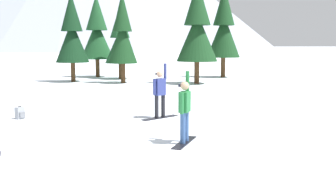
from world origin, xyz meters
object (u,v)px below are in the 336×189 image
(snowboarder_foreground, at_px, (185,110))
(backpack_grey, at_px, (20,113))
(pine_tree_slender, at_px, (72,33))
(snowboarder_midground, at_px, (160,93))
(pine_tree_tall, at_px, (224,28))
(pine_tree_leaning, at_px, (197,28))
(pine_tree_twin, at_px, (123,34))
(pine_tree_young, at_px, (97,32))
(pine_tree_broad, at_px, (120,40))

(snowboarder_foreground, height_order, backpack_grey, snowboarder_foreground)
(snowboarder_foreground, bearing_deg, pine_tree_slender, 107.92)
(snowboarder_midground, bearing_deg, pine_tree_tall, 70.41)
(snowboarder_midground, distance_m, pine_tree_leaning, 13.34)
(backpack_grey, bearing_deg, pine_tree_tall, 56.69)
(snowboarder_foreground, distance_m, backpack_grey, 6.98)
(pine_tree_twin, bearing_deg, snowboarder_foreground, -82.42)
(pine_tree_twin, height_order, pine_tree_slender, pine_tree_slender)
(pine_tree_young, relative_size, pine_tree_slender, 1.06)
(pine_tree_twin, distance_m, pine_tree_slender, 3.92)
(pine_tree_leaning, relative_size, pine_tree_tall, 0.94)
(snowboarder_foreground, height_order, pine_tree_broad, pine_tree_broad)
(snowboarder_foreground, relative_size, pine_tree_broad, 0.35)
(pine_tree_twin, height_order, pine_tree_young, pine_tree_young)
(pine_tree_twin, bearing_deg, pine_tree_slender, 160.88)
(snowboarder_midground, bearing_deg, pine_tree_leaning, 75.24)
(snowboarder_foreground, xyz_separation_m, pine_tree_twin, (-2.30, 17.28, 2.53))
(pine_tree_tall, bearing_deg, pine_tree_twin, -152.44)
(snowboarder_midground, height_order, pine_tree_young, pine_tree_young)
(pine_tree_young, distance_m, pine_tree_slender, 4.41)
(pine_tree_leaning, bearing_deg, backpack_grey, -124.58)
(backpack_grey, xyz_separation_m, pine_tree_broad, (3.02, 16.64, 2.89))
(snowboarder_midground, bearing_deg, pine_tree_twin, 97.72)
(snowboarder_foreground, xyz_separation_m, snowboarder_midground, (-0.47, 3.78, 0.02))
(pine_tree_leaning, distance_m, pine_tree_broad, 7.01)
(pine_tree_tall, bearing_deg, snowboarder_foreground, -105.20)
(snowboarder_midground, relative_size, pine_tree_young, 0.30)
(pine_tree_leaning, bearing_deg, pine_tree_slender, 166.04)
(pine_tree_young, bearing_deg, pine_tree_slender, -108.23)
(snowboarder_midground, height_order, pine_tree_slender, pine_tree_slender)
(pine_tree_leaning, relative_size, pine_tree_broad, 1.25)
(pine_tree_young, relative_size, pine_tree_leaning, 0.96)
(pine_tree_leaning, bearing_deg, snowboarder_midground, -104.76)
(pine_tree_broad, distance_m, pine_tree_tall, 8.58)
(pine_tree_leaning, distance_m, pine_tree_slender, 9.13)
(pine_tree_twin, xyz_separation_m, pine_tree_tall, (8.15, 4.25, 0.63))
(snowboarder_midground, relative_size, pine_tree_tall, 0.27)
(snowboarder_foreground, relative_size, pine_tree_slender, 0.31)
(pine_tree_leaning, bearing_deg, pine_tree_twin, 169.90)
(pine_tree_twin, xyz_separation_m, pine_tree_leaning, (5.15, -0.92, 0.40))
(pine_tree_tall, bearing_deg, snowboarder_midground, -109.59)
(snowboarder_foreground, relative_size, pine_tree_twin, 0.31)
(pine_tree_tall, bearing_deg, pine_tree_slender, -165.94)
(snowboarder_foreground, bearing_deg, pine_tree_twin, 97.58)
(pine_tree_tall, bearing_deg, pine_tree_broad, -174.26)
(snowboarder_midground, bearing_deg, pine_tree_slender, 110.52)
(pine_tree_broad, relative_size, pine_tree_tall, 0.76)
(pine_tree_broad, bearing_deg, pine_tree_twin, -84.48)
(backpack_grey, relative_size, pine_tree_slender, 0.07)
(pine_tree_young, distance_m, pine_tree_tall, 10.55)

